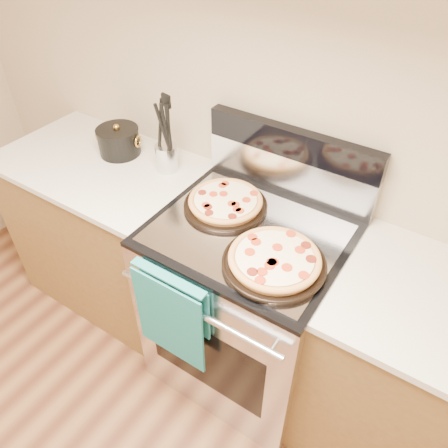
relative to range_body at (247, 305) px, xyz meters
The scene contains 16 objects.
wall_back 0.97m from the range_body, 90.00° to the left, with size 4.00×4.00×0.00m, color #C3AC8D.
range_body is the anchor object (origin of this frame).
oven_window 0.34m from the range_body, 90.00° to the right, with size 0.56×0.01×0.40m, color black.
cooktop 0.46m from the range_body, ahead, with size 0.76×0.68×0.02m, color black.
backsplash_lower 0.64m from the range_body, 90.00° to the left, with size 0.76×0.06×0.18m, color silver.
backsplash_upper 0.77m from the range_body, 90.00° to the left, with size 0.76×0.06×0.12m, color black.
oven_handle 0.51m from the range_body, 90.00° to the right, with size 0.03×0.03×0.70m, color silver.
dish_towel 0.47m from the range_body, 107.74° to the right, with size 0.32×0.05×0.42m, color #1A8275, non-canonical shape.
foil_sheet 0.47m from the range_body, 90.00° to the right, with size 0.70×0.55×0.01m, color gray.
cabinet_left 0.88m from the range_body, behind, with size 1.00×0.62×0.88m, color brown.
countertop_left 0.99m from the range_body, behind, with size 1.02×0.64×0.03m, color beige.
cabinet_right 0.88m from the range_body, ahead, with size 1.00×0.62×0.88m, color brown.
pepperoni_pizza_back 0.53m from the range_body, 159.75° to the left, with size 0.34×0.34×0.05m, color #BB7339, non-canonical shape.
pepperoni_pizza_front 0.55m from the range_body, 37.09° to the right, with size 0.37×0.37×0.05m, color #BB7339, non-canonical shape.
utensil_crock 0.78m from the range_body, 163.32° to the left, with size 0.10×0.10×0.13m, color silver.
saucepan 1.00m from the range_body, 169.78° to the left, with size 0.20×0.20×0.12m, color black.
Camera 1 is at (0.62, 0.51, 2.05)m, focal length 35.00 mm.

